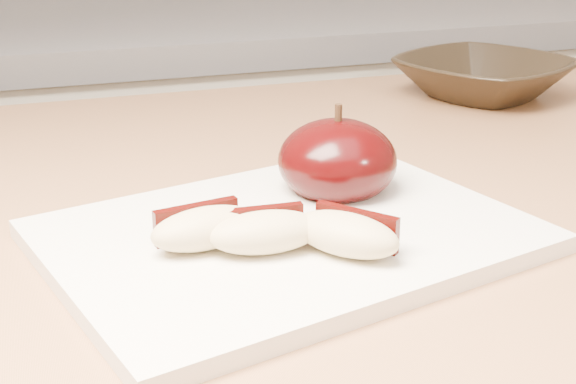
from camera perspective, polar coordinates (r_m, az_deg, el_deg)
name	(u,v)px	position (r m, az deg, el deg)	size (l,w,h in m)	color
back_cabinet	(142,282)	(1.44, -10.36, -6.32)	(2.40, 0.62, 0.94)	silver
cutting_board	(288,236)	(0.53, 0.00, -3.16)	(0.30, 0.22, 0.01)	white
apple_half	(337,161)	(0.58, 3.53, 2.23)	(0.09, 0.09, 0.07)	black
apple_wedge_a	(204,227)	(0.50, -5.96, -2.53)	(0.07, 0.05, 0.03)	#D5BA87
apple_wedge_b	(265,231)	(0.49, -1.67, -2.81)	(0.07, 0.04, 0.03)	#D5BA87
apple_wedge_c	(347,233)	(0.49, 4.20, -2.95)	(0.07, 0.08, 0.03)	#D5BA87
bowl	(483,77)	(0.93, 13.69, 7.92)	(0.18, 0.18, 0.04)	black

